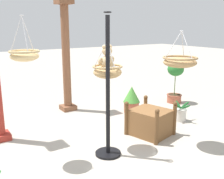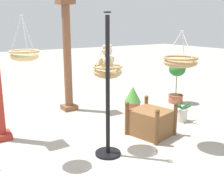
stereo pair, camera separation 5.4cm
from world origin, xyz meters
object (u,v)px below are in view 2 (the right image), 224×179
(display_pole_central, at_px, (108,114))
(greenhouse_pillar_left, at_px, (67,59))
(teddy_bear, at_px, (107,60))
(hanging_basket_with_teddy, at_px, (108,71))
(hanging_basket_right_low, at_px, (180,62))
(potted_plant_conical_shrub, at_px, (133,99))
(potted_plant_fern_front, at_px, (177,80))
(wooden_planter_box, at_px, (151,121))
(hanging_basket_left_high, at_px, (25,55))
(potted_plant_small_succulent, at_px, (182,113))

(display_pole_central, distance_m, greenhouse_pillar_left, 2.80)
(display_pole_central, bearing_deg, teddy_bear, 61.13)
(hanging_basket_with_teddy, height_order, teddy_bear, hanging_basket_with_teddy)
(hanging_basket_right_low, xyz_separation_m, greenhouse_pillar_left, (-0.81, 3.03, -0.22))
(hanging_basket_with_teddy, xyz_separation_m, greenhouse_pillar_left, (0.31, 2.45, -0.07))
(potted_plant_conical_shrub, bearing_deg, greenhouse_pillar_left, 138.96)
(hanging_basket_with_teddy, relative_size, potted_plant_fern_front, 0.56)
(wooden_planter_box, bearing_deg, hanging_basket_right_low, -81.38)
(hanging_basket_left_high, height_order, hanging_basket_right_low, hanging_basket_left_high)
(potted_plant_fern_front, xyz_separation_m, potted_plant_small_succulent, (-0.99, -1.18, -0.48))
(teddy_bear, distance_m, hanging_basket_left_high, 1.34)
(hanging_basket_with_teddy, xyz_separation_m, teddy_bear, (0.00, 0.02, 0.20))
(hanging_basket_right_low, height_order, greenhouse_pillar_left, greenhouse_pillar_left)
(hanging_basket_left_high, bearing_deg, teddy_bear, -8.67)
(hanging_basket_left_high, distance_m, potted_plant_conical_shrub, 3.39)
(hanging_basket_with_teddy, bearing_deg, potted_plant_fern_front, 24.28)
(display_pole_central, height_order, potted_plant_small_succulent, display_pole_central)
(teddy_bear, height_order, potted_plant_small_succulent, teddy_bear)
(teddy_bear, height_order, hanging_basket_right_low, hanging_basket_right_low)
(greenhouse_pillar_left, relative_size, potted_plant_fern_front, 2.38)
(potted_plant_small_succulent, distance_m, potted_plant_conical_shrub, 1.27)
(wooden_planter_box, height_order, potted_plant_small_succulent, wooden_planter_box)
(hanging_basket_right_low, distance_m, potted_plant_fern_front, 2.98)
(wooden_planter_box, distance_m, potted_plant_fern_front, 2.56)
(hanging_basket_left_high, distance_m, hanging_basket_right_low, 2.57)
(teddy_bear, relative_size, greenhouse_pillar_left, 0.16)
(potted_plant_fern_front, bearing_deg, display_pole_central, -153.13)
(hanging_basket_left_high, distance_m, greenhouse_pillar_left, 2.78)
(display_pole_central, xyz_separation_m, greenhouse_pillar_left, (0.46, 2.70, 0.60))
(potted_plant_small_succulent, bearing_deg, teddy_bear, -174.33)
(display_pole_central, distance_m, potted_plant_small_succulent, 2.41)
(hanging_basket_with_teddy, bearing_deg, hanging_basket_right_low, -27.59)
(hanging_basket_with_teddy, relative_size, teddy_bear, 1.46)
(hanging_basket_with_teddy, relative_size, wooden_planter_box, 0.68)
(greenhouse_pillar_left, distance_m, potted_plant_fern_front, 3.09)
(potted_plant_fern_front, relative_size, potted_plant_small_succulent, 2.30)
(hanging_basket_with_teddy, distance_m, teddy_bear, 0.20)
(hanging_basket_right_low, distance_m, wooden_planter_box, 1.41)
(greenhouse_pillar_left, height_order, wooden_planter_box, greenhouse_pillar_left)
(hanging_basket_with_teddy, bearing_deg, display_pole_central, -120.96)
(hanging_basket_with_teddy, xyz_separation_m, hanging_basket_left_high, (-1.32, 0.22, 0.33))
(hanging_basket_right_low, xyz_separation_m, potted_plant_fern_front, (2.02, 2.00, -0.88))
(greenhouse_pillar_left, bearing_deg, hanging_basket_left_high, -126.09)
(teddy_bear, distance_m, potted_plant_conical_shrub, 2.40)
(hanging_basket_with_teddy, xyz_separation_m, potted_plant_conical_shrub, (1.56, 1.35, -1.05))
(greenhouse_pillar_left, height_order, potted_plant_conical_shrub, greenhouse_pillar_left)
(greenhouse_pillar_left, relative_size, potted_plant_small_succulent, 5.46)
(hanging_basket_left_high, xyz_separation_m, potted_plant_fern_front, (4.46, 1.19, -1.07))
(display_pole_central, bearing_deg, wooden_planter_box, 13.04)
(display_pole_central, xyz_separation_m, potted_plant_small_succulent, (2.30, 0.48, -0.54))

